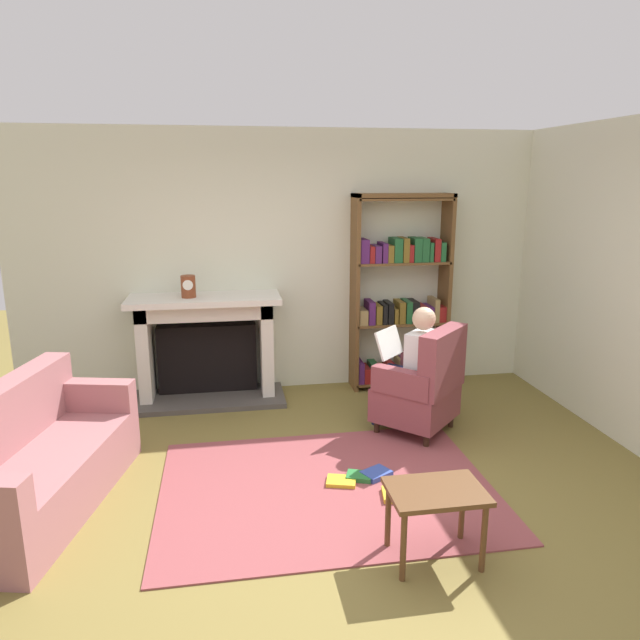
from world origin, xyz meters
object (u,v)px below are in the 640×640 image
object	(u,v)px
mantel_clock	(188,286)
side_table	(436,500)
fireplace	(207,344)
seated_reader	(412,363)
bookshelf	(400,296)
armchair_reading	(423,387)
sofa_floral	(34,464)

from	to	relation	value
mantel_clock	side_table	distance (m)	3.27
fireplace	seated_reader	bearing A→B (deg)	-31.09
seated_reader	side_table	bearing A→B (deg)	31.41
bookshelf	armchair_reading	xyz separation A→B (m)	(-0.14, -1.20, -0.57)
bookshelf	side_table	world-z (taller)	bookshelf
mantel_clock	seated_reader	world-z (taller)	mantel_clock
sofa_floral	seated_reader	bearing A→B (deg)	-61.73
fireplace	mantel_clock	bearing A→B (deg)	-144.92
mantel_clock	seated_reader	bearing A→B (deg)	-26.83
mantel_clock	bookshelf	size ratio (longest dim) A/B	0.10
fireplace	seated_reader	size ratio (longest dim) A/B	1.33
fireplace	side_table	size ratio (longest dim) A/B	2.71
mantel_clock	armchair_reading	bearing A→B (deg)	-27.74
fireplace	side_table	world-z (taller)	fireplace
fireplace	mantel_clock	distance (m)	0.64
armchair_reading	side_table	distance (m)	1.80
fireplace	armchair_reading	distance (m)	2.22
side_table	armchair_reading	bearing A→B (deg)	73.19
fireplace	sofa_floral	xyz separation A→B (m)	(-1.12, -1.90, -0.25)
fireplace	bookshelf	xyz separation A→B (m)	(2.03, 0.03, 0.42)
bookshelf	armchair_reading	world-z (taller)	bookshelf
fireplace	sofa_floral	bearing A→B (deg)	-120.68
mantel_clock	bookshelf	xyz separation A→B (m)	(2.17, 0.14, -0.20)
bookshelf	seated_reader	bearing A→B (deg)	-101.39
seated_reader	fireplace	bearing A→B (deg)	-76.06
armchair_reading	sofa_floral	bearing A→B (deg)	-31.42
side_table	seated_reader	bearing A→B (deg)	76.38
mantel_clock	side_table	bearing A→B (deg)	-61.56
bookshelf	seated_reader	distance (m)	1.20
fireplace	mantel_clock	xyz separation A→B (m)	(-0.15, -0.10, 0.61)
mantel_clock	seated_reader	distance (m)	2.26
side_table	mantel_clock	bearing A→B (deg)	118.44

